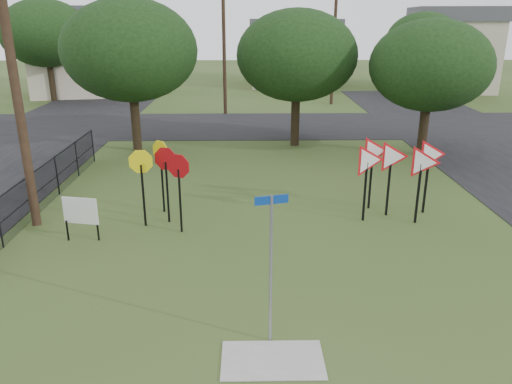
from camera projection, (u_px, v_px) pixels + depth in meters
ground at (268, 296)px, 12.00m from camera, size 140.00×140.00×0.00m
street_far at (255, 125)px, 30.87m from camera, size 60.00×8.00×0.02m
curb_pad at (273, 360)px, 9.74m from camera, size 2.00×1.20×0.02m
street_name_sign at (271, 262)px, 9.74m from camera, size 0.64×0.19×3.20m
stop_sign_cluster at (162, 168)px, 15.69m from camera, size 1.97×2.16×2.53m
yield_sign_cluster at (396, 161)px, 16.23m from camera, size 3.35×1.62×2.63m
info_board at (80, 212)px, 14.70m from camera, size 1.07×0.26×1.36m
utility_pole_main at (13, 58)px, 14.40m from camera, size 3.55×0.33×10.00m
far_pole_a at (224, 45)px, 33.09m from camera, size 1.40×0.24×9.00m
far_pole_b at (334, 45)px, 37.07m from camera, size 1.40×0.24×8.50m
far_pole_c at (124, 41)px, 38.62m from camera, size 1.40×0.24×9.00m
fence_run at (45, 184)px, 17.52m from camera, size 0.05×11.55×1.50m
house_left at (89, 50)px, 42.64m from camera, size 10.58×8.88×7.20m
house_mid at (293, 52)px, 48.76m from camera, size 8.40×8.40×6.20m
house_right at (451, 49)px, 45.04m from camera, size 8.30×8.30×7.20m
tree_near_left at (130, 50)px, 23.51m from camera, size 6.40×6.40×7.27m
tree_near_mid at (297, 56)px, 24.68m from camera, size 6.00×6.00×6.80m
tree_near_right at (430, 66)px, 23.00m from camera, size 5.60×5.60×6.33m
tree_far_left at (45, 33)px, 38.33m from camera, size 6.80×6.80×7.73m
tree_far_right at (423, 40)px, 40.91m from camera, size 6.00×6.00×6.80m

